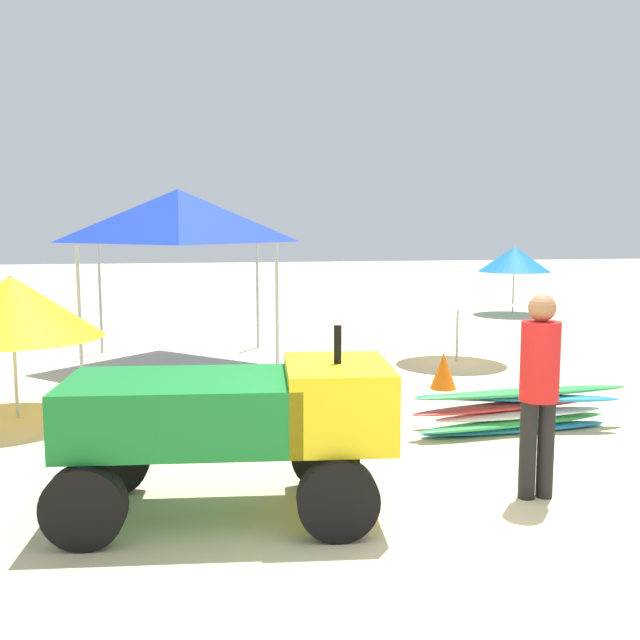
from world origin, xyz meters
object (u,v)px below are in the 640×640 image
Objects in this scene: beach_umbrella_mid at (12,307)px; traffic_cone_near at (443,370)px; lifeguard_near_left at (539,382)px; beach_umbrella_far at (514,259)px; beach_umbrella_left at (458,285)px; popup_canopy at (178,216)px; utility_cart at (235,417)px; surfboard_pile at (517,410)px.

beach_umbrella_mid is 4.01× the size of traffic_cone_near.
lifeguard_near_left is 0.94× the size of beach_umbrella_far.
beach_umbrella_far is 3.51× the size of traffic_cone_near.
beach_umbrella_left is (1.61, 5.99, 0.30)m from lifeguard_near_left.
lifeguard_near_left is 0.83× the size of beach_umbrella_mid.
beach_umbrella_mid is at bearing -174.22° from traffic_cone_near.
popup_canopy is 5.50× the size of traffic_cone_near.
beach_umbrella_mid is (-6.43, -2.44, 0.04)m from beach_umbrella_left.
beach_umbrella_left is at bearing -122.31° from beach_umbrella_far.
traffic_cone_near is at bearing 5.78° from beach_umbrella_mid.
popup_canopy is at bearing 58.05° from beach_umbrella_mid.
utility_cart is 5.15× the size of traffic_cone_near.
utility_cart is 1.01× the size of surfboard_pile.
surfboard_pile is 5.08× the size of traffic_cone_near.
beach_umbrella_mid reaches higher than utility_cart.
surfboard_pile is 1.45× the size of beach_umbrella_far.
popup_canopy reaches higher than beach_umbrella_left.
beach_umbrella_far is at bearing 65.69° from lifeguard_near_left.
lifeguard_near_left is (-0.73, -1.91, 0.75)m from surfboard_pile.
beach_umbrella_far reaches higher than beach_umbrella_mid.
traffic_cone_near is (-0.05, 2.20, 0.02)m from surfboard_pile.
popup_canopy is (-2.90, 6.64, 1.42)m from lifeguard_near_left.
popup_canopy is 3.80m from beach_umbrella_mid.
traffic_cone_near is (3.58, -2.54, -2.15)m from popup_canopy.
beach_umbrella_left is (4.11, 5.89, 0.50)m from utility_cart.
beach_umbrella_left reaches higher than utility_cart.
beach_umbrella_left is at bearing -8.20° from popup_canopy.
beach_umbrella_far reaches higher than surfboard_pile.
utility_cart is 3.74m from surfboard_pile.
beach_umbrella_mid is 1.14× the size of beach_umbrella_far.
popup_canopy reaches higher than surfboard_pile.
utility_cart is 4.19m from beach_umbrella_mid.
surfboard_pile is 2.18m from lifeguard_near_left.
utility_cart is at bearing -86.52° from popup_canopy.
popup_canopy is (-3.63, 4.73, 2.17)m from surfboard_pile.
beach_umbrella_left is 0.99× the size of beach_umbrella_far.
surfboard_pile is 1.53× the size of lifeguard_near_left.
beach_umbrella_left is (4.50, -0.65, -1.12)m from popup_canopy.
popup_canopy is 1.37× the size of beach_umbrella_mid.
surfboard_pile is 2.20m from traffic_cone_near.
surfboard_pile is 5.90m from beach_umbrella_mid.
beach_umbrella_far reaches higher than traffic_cone_near.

